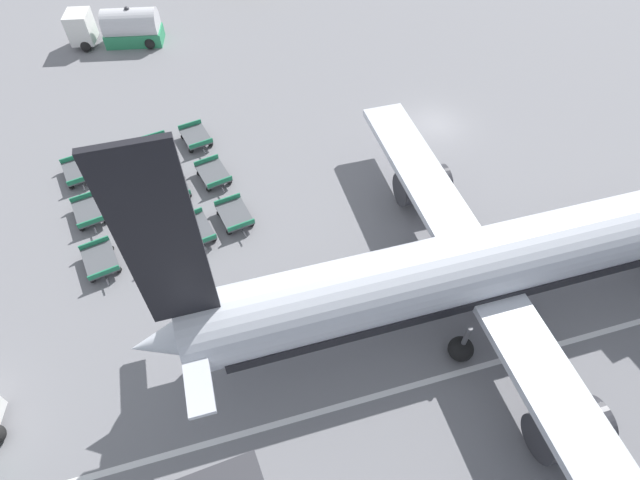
% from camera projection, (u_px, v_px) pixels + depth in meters
% --- Properties ---
extents(ground_plane, '(500.00, 500.00, 0.00)m').
position_uv_depth(ground_plane, '(434.00, 124.00, 37.15)').
color(ground_plane, gray).
extents(airplane, '(28.53, 35.89, 14.19)m').
position_uv_depth(airplane, '(497.00, 262.00, 24.62)').
color(airplane, silver).
rests_on(airplane, ground_plane).
extents(fuel_tanker_secondary, '(4.56, 8.06, 3.22)m').
position_uv_depth(fuel_tanker_secondary, '(121.00, 28.00, 43.59)').
color(fuel_tanker_secondary, white).
rests_on(fuel_tanker_secondary, ground_plane).
extents(baggage_dolly_row_near_col_a, '(3.30, 2.05, 0.92)m').
position_uv_depth(baggage_dolly_row_near_col_a, '(78.00, 172.00, 33.12)').
color(baggage_dolly_row_near_col_a, '#515459').
rests_on(baggage_dolly_row_near_col_a, ground_plane).
extents(baggage_dolly_row_near_col_b, '(3.30, 2.03, 0.92)m').
position_uv_depth(baggage_dolly_row_near_col_b, '(89.00, 212.00, 30.80)').
color(baggage_dolly_row_near_col_b, '#515459').
rests_on(baggage_dolly_row_near_col_b, ground_plane).
extents(baggage_dolly_row_near_col_c, '(3.30, 2.05, 0.92)m').
position_uv_depth(baggage_dolly_row_near_col_c, '(100.00, 261.00, 28.37)').
color(baggage_dolly_row_near_col_c, '#515459').
rests_on(baggage_dolly_row_near_col_c, ground_plane).
extents(baggage_dolly_row_mid_a_col_a, '(3.29, 2.00, 0.92)m').
position_uv_depth(baggage_dolly_row_mid_a_col_a, '(117.00, 159.00, 33.94)').
color(baggage_dolly_row_mid_a_col_a, '#515459').
rests_on(baggage_dolly_row_mid_a_col_a, ground_plane).
extents(baggage_dolly_row_mid_a_col_b, '(3.29, 2.01, 0.92)m').
position_uv_depth(baggage_dolly_row_mid_a_col_b, '(131.00, 201.00, 31.39)').
color(baggage_dolly_row_mid_a_col_b, '#515459').
rests_on(baggage_dolly_row_mid_a_col_b, ground_plane).
extents(baggage_dolly_row_mid_a_col_c, '(3.30, 2.06, 0.92)m').
position_uv_depth(baggage_dolly_row_mid_a_col_c, '(152.00, 245.00, 29.09)').
color(baggage_dolly_row_mid_a_col_c, '#515459').
rests_on(baggage_dolly_row_mid_a_col_c, ground_plane).
extents(baggage_dolly_row_mid_b_col_a, '(3.29, 2.01, 0.92)m').
position_uv_depth(baggage_dolly_row_mid_b_col_a, '(158.00, 149.00, 34.63)').
color(baggage_dolly_row_mid_b_col_a, '#515459').
rests_on(baggage_dolly_row_mid_b_col_a, ground_plane).
extents(baggage_dolly_row_mid_b_col_b, '(3.26, 1.92, 0.92)m').
position_uv_depth(baggage_dolly_row_mid_b_col_b, '(174.00, 186.00, 32.23)').
color(baggage_dolly_row_mid_b_col_b, '#515459').
rests_on(baggage_dolly_row_mid_b_col_b, ground_plane).
extents(baggage_dolly_row_mid_b_col_c, '(3.30, 2.05, 0.92)m').
position_uv_depth(baggage_dolly_row_mid_b_col_c, '(196.00, 230.00, 29.83)').
color(baggage_dolly_row_mid_b_col_c, '#515459').
rests_on(baggage_dolly_row_mid_b_col_c, ground_plane).
extents(baggage_dolly_row_far_col_a, '(3.30, 2.03, 0.92)m').
position_uv_depth(baggage_dolly_row_far_col_a, '(196.00, 137.00, 35.44)').
color(baggage_dolly_row_far_col_a, '#515459').
rests_on(baggage_dolly_row_far_col_a, ground_plane).
extents(baggage_dolly_row_far_col_b, '(3.31, 2.07, 0.92)m').
position_uv_depth(baggage_dolly_row_far_col_b, '(214.00, 174.00, 32.98)').
color(baggage_dolly_row_far_col_b, '#515459').
rests_on(baggage_dolly_row_far_col_b, ground_plane).
extents(baggage_dolly_row_far_col_c, '(3.29, 1.99, 0.92)m').
position_uv_depth(baggage_dolly_row_far_col_c, '(235.00, 215.00, 30.62)').
color(baggage_dolly_row_far_col_c, '#515459').
rests_on(baggage_dolly_row_far_col_c, ground_plane).
extents(stand_guidance_stripe, '(3.49, 39.34, 0.01)m').
position_uv_depth(stand_guidance_stripe, '(379.00, 395.00, 23.80)').
color(stand_guidance_stripe, white).
rests_on(stand_guidance_stripe, ground_plane).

